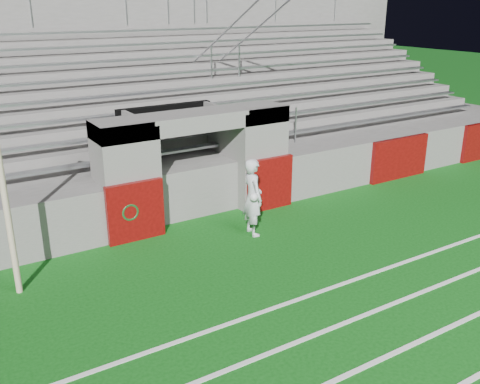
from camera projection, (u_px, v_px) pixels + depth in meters
ground at (280, 272)px, 10.52m from camera, size 90.00×90.00×0.00m
field_post at (5, 200)px, 9.21m from camera, size 0.11×0.11×3.60m
stadium_structure at (128, 124)px, 16.38m from camera, size 26.00×8.48×5.42m
goalkeeper_with_ball at (253, 197)px, 11.98m from camera, size 0.50×0.70×1.79m
hose_coil at (129, 208)px, 11.64m from camera, size 0.60×0.15×0.61m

